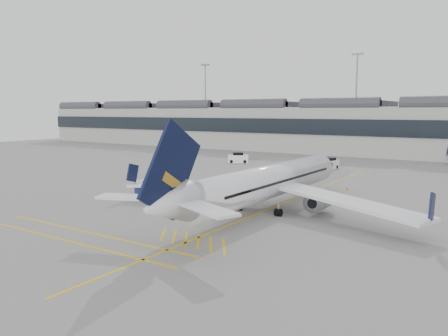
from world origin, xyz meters
The scene contains 17 objects.
ground centered at (0.00, 0.00, 0.00)m, with size 220.00×220.00×0.00m, color gray.
terminal centered at (0.00, 71.93, 6.14)m, with size 200.00×20.45×12.40m.
light_masts centered at (-1.67, 86.00, 14.49)m, with size 113.00×0.60×25.45m.
apron_markings centered at (10.00, 10.00, 0.01)m, with size 0.25×60.00×0.01m, color gold.
airliner_main centered at (9.96, 5.54, 2.80)m, with size 32.81×35.85×9.53m.
belt_loader centered at (3.22, 9.35, 0.63)m, with size 5.44×3.38×2.16m.
baggage_cart_a centered at (3.83, 1.56, 0.94)m, with size 1.85×1.61×1.75m.
baggage_cart_b centered at (-3.90, 8.04, 1.08)m, with size 2.23×1.98×2.01m.
baggage_cart_c centered at (2.47, 4.54, 0.85)m, with size 1.87×1.72×1.59m.
baggage_cart_d centered at (-6.10, 4.40, 0.96)m, with size 1.97×1.75×1.79m.
ramp_agent_a centered at (3.67, 7.78, 0.90)m, with size 0.66×0.43×1.81m, color #EA420C.
ramp_agent_b centered at (5.88, 8.00, 0.86)m, with size 0.84×0.65×1.73m, color #E05D0B.
pushback_tug centered at (-0.29, 2.99, 0.63)m, with size 2.86×2.20×1.41m.
safety_cone_nose centered at (13.43, 21.22, 0.25)m, with size 0.36×0.36×0.51m, color #F24C0A.
safety_cone_engine centered at (12.97, 8.81, 0.25)m, with size 0.36×0.36×0.50m, color #F24C0A.
service_van_left centered at (-13.90, 39.33, 0.90)m, with size 4.37×3.72×2.02m.
service_van_mid centered at (4.19, 40.04, 0.90)m, with size 2.85×4.27×2.01m.
Camera 1 is at (30.25, -33.48, 10.05)m, focal length 35.00 mm.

